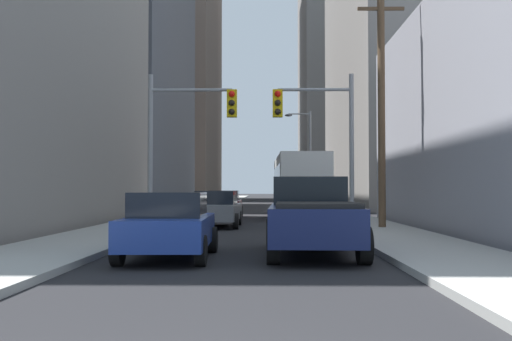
{
  "coord_description": "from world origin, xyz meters",
  "views": [
    {
      "loc": [
        0.57,
        -3.32,
        1.59
      ],
      "look_at": [
        0.0,
        31.49,
        2.69
      ],
      "focal_mm": 41.54,
      "sensor_mm": 36.0,
      "label": 1
    }
  ],
  "objects_px": {
    "sedan_grey": "(217,209)",
    "sedan_maroon": "(224,204)",
    "sedan_blue": "(170,225)",
    "pickup_truck_navy": "(312,216)",
    "traffic_signal_near_left": "(188,126)",
    "city_bus": "(299,183)",
    "traffic_signal_near_right": "(318,126)"
  },
  "relations": [
    {
      "from": "city_bus",
      "to": "sedan_grey",
      "type": "xyz_separation_m",
      "value": [
        -3.94,
        -8.94,
        -1.16
      ]
    },
    {
      "from": "sedan_grey",
      "to": "traffic_signal_near_left",
      "type": "bearing_deg",
      "value": -112.56
    },
    {
      "from": "city_bus",
      "to": "sedan_maroon",
      "type": "xyz_separation_m",
      "value": [
        -4.19,
        -0.79,
        -1.16
      ]
    },
    {
      "from": "sedan_blue",
      "to": "sedan_grey",
      "type": "height_order",
      "value": "same"
    },
    {
      "from": "pickup_truck_navy",
      "to": "traffic_signal_near_left",
      "type": "relative_size",
      "value": 0.91
    },
    {
      "from": "sedan_blue",
      "to": "sedan_maroon",
      "type": "xyz_separation_m",
      "value": [
        -0.11,
        19.38,
        0.0
      ]
    },
    {
      "from": "city_bus",
      "to": "sedan_maroon",
      "type": "height_order",
      "value": "city_bus"
    },
    {
      "from": "traffic_signal_near_right",
      "to": "sedan_blue",
      "type": "bearing_deg",
      "value": -114.95
    },
    {
      "from": "city_bus",
      "to": "sedan_maroon",
      "type": "relative_size",
      "value": 2.74
    },
    {
      "from": "traffic_signal_near_right",
      "to": "city_bus",
      "type": "bearing_deg",
      "value": 90.52
    },
    {
      "from": "sedan_grey",
      "to": "sedan_maroon",
      "type": "bearing_deg",
      "value": 91.76
    },
    {
      "from": "sedan_maroon",
      "to": "traffic_signal_near_left",
      "type": "relative_size",
      "value": 0.7
    },
    {
      "from": "sedan_maroon",
      "to": "traffic_signal_near_right",
      "type": "bearing_deg",
      "value": -67.54
    },
    {
      "from": "sedan_maroon",
      "to": "traffic_signal_near_left",
      "type": "bearing_deg",
      "value": -93.74
    },
    {
      "from": "city_bus",
      "to": "pickup_truck_navy",
      "type": "height_order",
      "value": "city_bus"
    },
    {
      "from": "traffic_signal_near_right",
      "to": "pickup_truck_navy",
      "type": "bearing_deg",
      "value": -96.11
    },
    {
      "from": "city_bus",
      "to": "sedan_grey",
      "type": "height_order",
      "value": "city_bus"
    },
    {
      "from": "city_bus",
      "to": "pickup_truck_navy",
      "type": "bearing_deg",
      "value": -92.28
    },
    {
      "from": "city_bus",
      "to": "traffic_signal_near_right",
      "type": "xyz_separation_m",
      "value": [
        0.1,
        -11.17,
        2.08
      ]
    },
    {
      "from": "pickup_truck_navy",
      "to": "sedan_blue",
      "type": "relative_size",
      "value": 1.29
    },
    {
      "from": "sedan_blue",
      "to": "traffic_signal_near_right",
      "type": "bearing_deg",
      "value": 65.05
    },
    {
      "from": "city_bus",
      "to": "traffic_signal_near_right",
      "type": "relative_size",
      "value": 1.92
    },
    {
      "from": "sedan_blue",
      "to": "traffic_signal_near_left",
      "type": "bearing_deg",
      "value": 94.98
    },
    {
      "from": "sedan_blue",
      "to": "traffic_signal_near_right",
      "type": "height_order",
      "value": "traffic_signal_near_right"
    },
    {
      "from": "city_bus",
      "to": "sedan_blue",
      "type": "bearing_deg",
      "value": -101.45
    },
    {
      "from": "sedan_blue",
      "to": "pickup_truck_navy",
      "type": "bearing_deg",
      "value": 14.89
    },
    {
      "from": "traffic_signal_near_right",
      "to": "sedan_grey",
      "type": "bearing_deg",
      "value": 151.03
    },
    {
      "from": "city_bus",
      "to": "sedan_blue",
      "type": "xyz_separation_m",
      "value": [
        -4.09,
        -20.17,
        -1.16
      ]
    },
    {
      "from": "pickup_truck_navy",
      "to": "traffic_signal_near_right",
      "type": "relative_size",
      "value": 0.91
    },
    {
      "from": "sedan_maroon",
      "to": "traffic_signal_near_right",
      "type": "xyz_separation_m",
      "value": [
        4.29,
        -10.39,
        3.24
      ]
    },
    {
      "from": "pickup_truck_navy",
      "to": "traffic_signal_near_left",
      "type": "distance_m",
      "value": 9.61
    },
    {
      "from": "pickup_truck_navy",
      "to": "sedan_maroon",
      "type": "height_order",
      "value": "pickup_truck_navy"
    }
  ]
}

